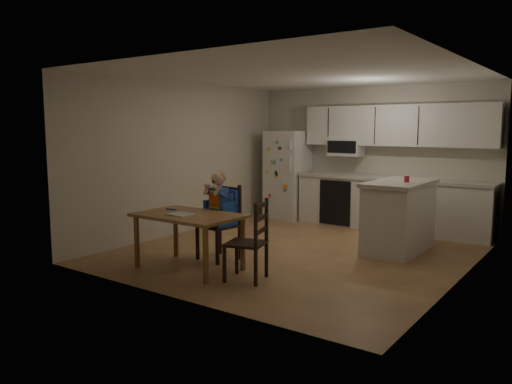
{
  "coord_description": "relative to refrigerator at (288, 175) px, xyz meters",
  "views": [
    {
      "loc": [
        3.62,
        -6.09,
        1.78
      ],
      "look_at": [
        -0.04,
        -1.02,
        0.96
      ],
      "focal_mm": 35.0,
      "sensor_mm": 36.0,
      "label": 1
    }
  ],
  "objects": [
    {
      "name": "room",
      "position": [
        1.55,
        -1.67,
        0.4
      ],
      "size": [
        4.52,
        5.01,
        2.51
      ],
      "color": "olive",
      "rests_on": "ground"
    },
    {
      "name": "refrigerator",
      "position": [
        0.0,
        0.0,
        0.0
      ],
      "size": [
        0.72,
        0.7,
        1.7
      ],
      "primitive_type": "cube",
      "color": "silver",
      "rests_on": "ground"
    },
    {
      "name": "kitchen_run",
      "position": [
        2.05,
        0.09,
        0.03
      ],
      "size": [
        3.37,
        0.62,
        2.15
      ],
      "color": "silver",
      "rests_on": "ground"
    },
    {
      "name": "kitchen_island",
      "position": [
        2.72,
        -1.33,
        -0.34
      ],
      "size": [
        0.72,
        1.37,
        1.01
      ],
      "color": "silver",
      "rests_on": "ground"
    },
    {
      "name": "red_cup",
      "position": [
        2.84,
        -1.4,
        0.21
      ],
      "size": [
        0.07,
        0.07,
        0.09
      ],
      "primitive_type": "cylinder",
      "color": "red",
      "rests_on": "kitchen_island"
    },
    {
      "name": "dining_table",
      "position": [
        0.91,
        -3.77,
        -0.24
      ],
      "size": [
        1.31,
        0.84,
        0.7
      ],
      "color": "brown",
      "rests_on": "ground"
    },
    {
      "name": "napkin",
      "position": [
        0.87,
        -3.86,
        -0.14
      ],
      "size": [
        0.3,
        0.26,
        0.01
      ],
      "primitive_type": "cube",
      "color": "#B8B9BE",
      "rests_on": "dining_table"
    },
    {
      "name": "toddler_spoon",
      "position": [
        0.49,
        -3.67,
        -0.14
      ],
      "size": [
        0.12,
        0.06,
        0.02
      ],
      "primitive_type": "cylinder",
      "rotation": [
        0.0,
        1.57,
        0.35
      ],
      "color": "blue",
      "rests_on": "dining_table"
    },
    {
      "name": "chair_booster",
      "position": [
        0.92,
        -3.15,
        -0.13
      ],
      "size": [
        0.51,
        0.51,
        1.19
      ],
      "rotation": [
        0.0,
        0.0,
        -0.15
      ],
      "color": "black",
      "rests_on": "ground"
    },
    {
      "name": "chair_side",
      "position": [
        1.85,
        -3.69,
        -0.31
      ],
      "size": [
        0.52,
        0.52,
        0.95
      ],
      "rotation": [
        0.0,
        0.0,
        -1.29
      ],
      "color": "black",
      "rests_on": "ground"
    }
  ]
}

